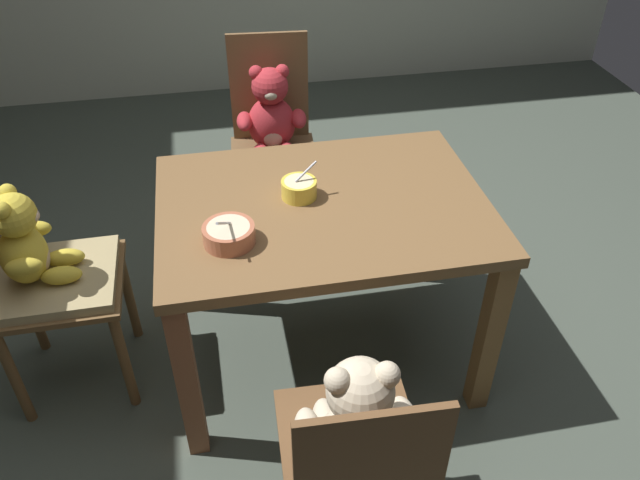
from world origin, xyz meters
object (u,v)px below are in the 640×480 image
Objects in this scene: teddy_chair_far_center at (272,126)px; porridge_bowl_yellow_center at (299,188)px; teddy_chair_near_left at (37,266)px; teddy_chair_near_front at (357,440)px; dining_table at (323,228)px; porridge_bowl_terracotta_near_left at (229,234)px.

teddy_chair_far_center is 0.78m from porridge_bowl_yellow_center.
teddy_chair_near_left is at bearing -179.97° from porridge_bowl_yellow_center.
teddy_chair_near_front is at bearing 4.13° from teddy_chair_far_center.
teddy_chair_near_left is 1.16m from teddy_chair_far_center.
teddy_chair_near_left is at bearing 47.88° from teddy_chair_near_front.
teddy_chair_near_left reaches higher than dining_table.
porridge_bowl_yellow_center is (0.00, 0.86, 0.17)m from teddy_chair_near_front.
teddy_chair_near_front is 0.91× the size of teddy_chair_far_center.
porridge_bowl_yellow_center is at bearing 4.22° from teddy_chair_far_center.
porridge_bowl_yellow_center is at bearing 2.12° from teddy_chair_near_front.
teddy_chair_far_center reaches higher than porridge_bowl_yellow_center.
teddy_chair_far_center is 1.01m from porridge_bowl_terracotta_near_left.
porridge_bowl_terracotta_near_left reaches higher than porridge_bowl_yellow_center.
dining_table is at bearing -32.33° from porridge_bowl_yellow_center.
porridge_bowl_terracotta_near_left is 1.32× the size of porridge_bowl_yellow_center.
porridge_bowl_terracotta_near_left is at bearing -10.05° from teddy_chair_far_center.
teddy_chair_near_front reaches higher than dining_table.
teddy_chair_near_left is 1.22m from teddy_chair_near_front.
teddy_chair_far_center reaches higher than porridge_bowl_terracotta_near_left.
teddy_chair_near_front reaches higher than porridge_bowl_yellow_center.
teddy_chair_far_center is at bearing 89.87° from porridge_bowl_yellow_center.
teddy_chair_near_left is at bearing 162.09° from porridge_bowl_terracotta_near_left.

